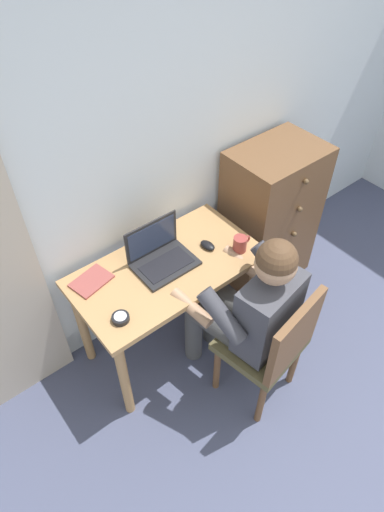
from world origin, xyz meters
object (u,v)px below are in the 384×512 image
(laptop, at_px, (161,255))
(notebook_pad, at_px, (91,281))
(chair, at_px, (272,344))
(person_seated, at_px, (248,305))
(desk, at_px, (168,281))
(computer_mouse, at_px, (208,245))
(dresser, at_px, (270,217))
(coffee_mug, at_px, (240,244))
(desk_clock, at_px, (121,318))

(laptop, distance_m, notebook_pad, 0.40)
(chair, relative_size, laptop, 2.61)
(person_seated, bearing_deg, desk, 112.65)
(chair, distance_m, laptop, 0.78)
(chair, relative_size, computer_mouse, 8.88)
(dresser, xyz_separation_m, coffee_mug, (-0.54, -0.24, 0.24))
(person_seated, distance_m, desk_clock, 0.67)
(laptop, bearing_deg, desk_clock, -152.98)
(dresser, height_order, computer_mouse, dresser)
(chair, distance_m, notebook_pad, 1.04)
(desk, relative_size, coffee_mug, 9.03)
(person_seated, distance_m, laptop, 0.56)
(chair, bearing_deg, person_seated, 98.25)
(chair, bearing_deg, computer_mouse, 84.43)
(computer_mouse, bearing_deg, notebook_pad, 158.21)
(person_seated, xyz_separation_m, computer_mouse, (0.09, 0.44, 0.06))
(dresser, height_order, desk_clock, dresser)
(person_seated, height_order, desk_clock, person_seated)
(chair, height_order, coffee_mug, chair)
(laptop, relative_size, computer_mouse, 3.41)
(desk_clock, bearing_deg, notebook_pad, 87.59)
(dresser, bearing_deg, desk_clock, -170.03)
(person_seated, relative_size, computer_mouse, 12.06)
(desk, xyz_separation_m, chair, (0.22, -0.64, -0.11))
(dresser, distance_m, desk_clock, 1.39)
(computer_mouse, height_order, desk_clock, computer_mouse)
(laptop, relative_size, notebook_pad, 1.62)
(dresser, relative_size, desk_clock, 11.89)
(computer_mouse, height_order, notebook_pad, computer_mouse)
(coffee_mug, bearing_deg, notebook_pad, 157.92)
(notebook_pad, xyz_separation_m, coffee_mug, (0.80, -0.32, 0.04))
(dresser, xyz_separation_m, laptop, (-0.95, -0.03, 0.25))
(dresser, distance_m, chair, 1.03)
(computer_mouse, distance_m, notebook_pad, 0.69)
(person_seated, distance_m, notebook_pad, 0.86)
(computer_mouse, distance_m, desk_clock, 0.69)
(computer_mouse, xyz_separation_m, coffee_mug, (0.13, -0.13, 0.03))
(laptop, bearing_deg, person_seated, -69.23)
(desk, distance_m, dresser, 0.96)
(chair, bearing_deg, desk, 108.80)
(dresser, height_order, notebook_pad, dresser)
(person_seated, bearing_deg, chair, -81.75)
(notebook_pad, bearing_deg, coffee_mug, -34.43)
(person_seated, height_order, notebook_pad, person_seated)
(desk_clock, xyz_separation_m, notebook_pad, (0.01, 0.32, -0.01))
(dresser, relative_size, person_seated, 0.89)
(chair, height_order, person_seated, person_seated)
(laptop, height_order, notebook_pad, laptop)
(dresser, height_order, coffee_mug, dresser)
(computer_mouse, distance_m, coffee_mug, 0.19)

